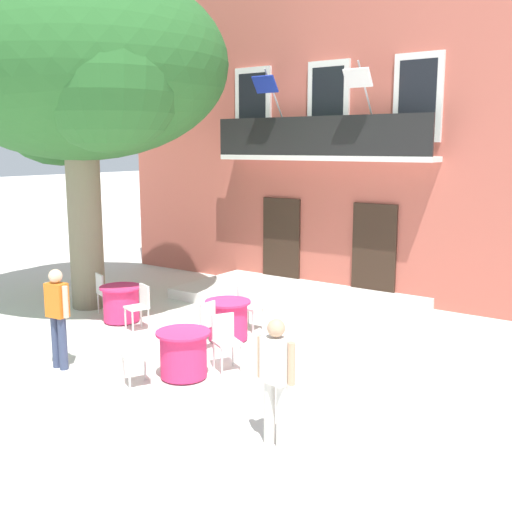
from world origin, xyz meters
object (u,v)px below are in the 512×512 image
(cafe_table_near_tree, at_px, (228,320))
(cafe_chair_near_tree_0, at_px, (203,322))
(pedestrian_near_entrance, at_px, (276,375))
(cafe_table_middle, at_px, (121,304))
(cafe_chair_near_tree_1, at_px, (247,304))
(cafe_chair_middle_1, at_px, (105,291))
(plane_tree, at_px, (77,73))
(cafe_chair_middle_0, at_px, (140,304))
(cafe_table_front, at_px, (184,354))
(pedestrian_mid_plaza, at_px, (58,313))
(cafe_chair_front_1, at_px, (138,354))
(cafe_chair_front_0, at_px, (225,338))

(cafe_table_near_tree, height_order, cafe_chair_near_tree_0, cafe_chair_near_tree_0)
(pedestrian_near_entrance, bearing_deg, cafe_table_middle, 155.13)
(cafe_chair_near_tree_0, distance_m, pedestrian_near_entrance, 3.71)
(cafe_chair_near_tree_1, height_order, cafe_chair_middle_1, same)
(plane_tree, distance_m, cafe_chair_near_tree_0, 6.33)
(cafe_chair_middle_0, relative_size, pedestrian_near_entrance, 0.57)
(cafe_table_front, bearing_deg, cafe_chair_near_tree_1, 104.65)
(pedestrian_mid_plaza, bearing_deg, cafe_table_near_tree, 64.32)
(cafe_chair_middle_0, height_order, pedestrian_near_entrance, pedestrian_near_entrance)
(cafe_table_middle, height_order, cafe_chair_front_1, cafe_chair_front_1)
(pedestrian_near_entrance, bearing_deg, cafe_chair_front_1, 173.51)
(cafe_chair_near_tree_0, height_order, cafe_table_front, cafe_chair_near_tree_0)
(pedestrian_mid_plaza, bearing_deg, cafe_table_front, 24.14)
(cafe_chair_front_1, bearing_deg, cafe_table_near_tree, 97.12)
(pedestrian_mid_plaza, bearing_deg, cafe_chair_near_tree_0, 56.00)
(cafe_chair_near_tree_1, relative_size, cafe_table_front, 1.05)
(cafe_chair_middle_0, distance_m, cafe_chair_front_0, 2.82)
(plane_tree, xyz_separation_m, cafe_chair_middle_0, (2.37, -0.64, -4.63))
(cafe_chair_near_tree_0, height_order, pedestrian_near_entrance, pedestrian_near_entrance)
(cafe_table_near_tree, distance_m, cafe_table_front, 2.01)
(plane_tree, xyz_separation_m, cafe_table_middle, (1.64, -0.47, -4.77))
(cafe_table_near_tree, bearing_deg, cafe_chair_middle_0, -164.53)
(plane_tree, height_order, cafe_table_front, plane_tree)
(cafe_table_front, xyz_separation_m, cafe_chair_front_0, (0.30, 0.69, 0.14))
(plane_tree, relative_size, cafe_table_middle, 8.48)
(cafe_chair_middle_1, distance_m, pedestrian_near_entrance, 6.90)
(cafe_chair_near_tree_1, height_order, pedestrian_near_entrance, pedestrian_near_entrance)
(cafe_chair_front_1, bearing_deg, cafe_chair_near_tree_0, 99.01)
(cafe_table_front, distance_m, cafe_chair_front_1, 0.77)
(plane_tree, bearing_deg, cafe_table_middle, -16.13)
(cafe_chair_near_tree_0, height_order, cafe_table_middle, cafe_chair_near_tree_0)
(cafe_table_near_tree, height_order, cafe_chair_middle_0, cafe_chair_middle_0)
(cafe_chair_near_tree_1, distance_m, cafe_chair_middle_0, 2.14)
(cafe_chair_near_tree_1, distance_m, pedestrian_mid_plaza, 3.77)
(cafe_table_middle, bearing_deg, cafe_chair_near_tree_1, 23.74)
(cafe_table_front, bearing_deg, cafe_table_near_tree, 107.54)
(cafe_chair_middle_1, bearing_deg, pedestrian_mid_plaza, -53.64)
(cafe_chair_middle_1, distance_m, cafe_chair_front_1, 4.38)
(cafe_chair_near_tree_1, relative_size, cafe_table_middle, 1.05)
(cafe_chair_middle_0, bearing_deg, cafe_chair_middle_1, 166.05)
(cafe_chair_front_1, distance_m, pedestrian_mid_plaza, 1.72)
(cafe_table_near_tree, height_order, pedestrian_near_entrance, pedestrian_near_entrance)
(cafe_chair_middle_1, bearing_deg, cafe_table_near_tree, 2.45)
(cafe_table_near_tree, bearing_deg, pedestrian_near_entrance, -44.06)
(cafe_chair_middle_1, xyz_separation_m, cafe_chair_front_1, (3.61, -2.47, 0.00))
(cafe_table_front, relative_size, pedestrian_mid_plaza, 0.52)
(cafe_table_front, distance_m, cafe_chair_front_0, 0.77)
(cafe_chair_near_tree_0, distance_m, cafe_table_front, 1.30)
(cafe_table_front, bearing_deg, plane_tree, 156.86)
(cafe_chair_near_tree_1, xyz_separation_m, cafe_chair_front_0, (0.99, -1.97, 0.00))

